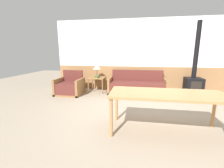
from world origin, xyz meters
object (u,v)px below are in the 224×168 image
object	(u,v)px
dining_table	(167,97)
wood_stove	(194,78)
armchair	(70,87)
table_lamp	(97,67)
side_table	(97,79)
couch	(137,86)

from	to	relation	value
dining_table	wood_stove	size ratio (longest dim) A/B	0.83
wood_stove	armchair	bearing A→B (deg)	-172.23
table_lamp	wood_stove	world-z (taller)	wood_stove
armchair	wood_stove	distance (m)	4.35
side_table	dining_table	world-z (taller)	dining_table
side_table	wood_stove	xyz separation A→B (m)	(3.42, 0.07, 0.14)
table_lamp	dining_table	distance (m)	3.45
couch	armchair	size ratio (longest dim) A/B	2.30
couch	table_lamp	size ratio (longest dim) A/B	4.54
couch	table_lamp	world-z (taller)	table_lamp
side_table	dining_table	bearing A→B (deg)	-52.50
dining_table	armchair	bearing A→B (deg)	143.66
couch	table_lamp	bearing A→B (deg)	176.26
wood_stove	side_table	bearing A→B (deg)	-178.81
armchair	wood_stove	world-z (taller)	wood_stove
couch	side_table	bearing A→B (deg)	-179.84
armchair	dining_table	xyz separation A→B (m)	(2.91, -2.14, 0.43)
side_table	wood_stove	world-z (taller)	wood_stove
side_table	wood_stove	size ratio (longest dim) A/B	0.24
couch	side_table	size ratio (longest dim) A/B	3.48
side_table	wood_stove	distance (m)	3.43
armchair	side_table	distance (m)	1.04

